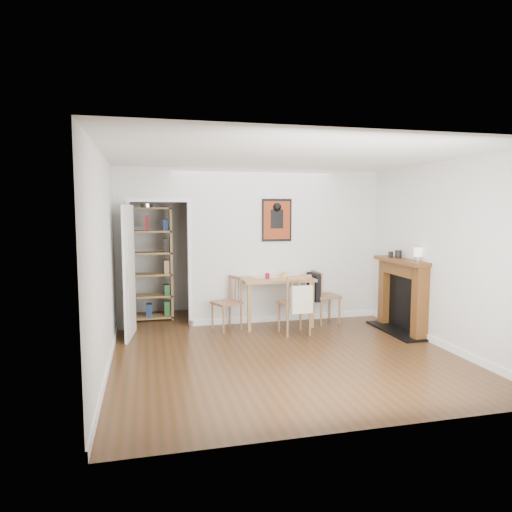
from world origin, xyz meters
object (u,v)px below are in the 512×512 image
object	(u,v)px
chair_front	(295,303)
dining_table	(276,283)
chair_left	(227,303)
orange_fruit	(284,274)
bookshelf	(148,264)
ceramic_jar_b	(391,254)
ceramic_jar_a	(398,254)
chair_right	(325,296)
notebook	(292,276)
fireplace	(402,293)
red_glass	(267,276)
mantel_lamp	(418,253)

from	to	relation	value
chair_front	dining_table	bearing A→B (deg)	101.79
chair_left	orange_fruit	bearing A→B (deg)	13.59
bookshelf	chair_front	bearing A→B (deg)	-34.76
ceramic_jar_b	ceramic_jar_a	bearing A→B (deg)	-53.86
chair_right	chair_front	bearing A→B (deg)	-141.44
chair_right	chair_front	xyz separation A→B (m)	(-0.73, -0.58, 0.02)
chair_right	ceramic_jar_b	xyz separation A→B (m)	(0.89, -0.58, 0.74)
bookshelf	notebook	distance (m)	2.52
bookshelf	fireplace	world-z (taller)	bookshelf
chair_front	fireplace	size ratio (longest dim) A/B	0.76
chair_left	orange_fruit	world-z (taller)	orange_fruit
chair_right	ceramic_jar_a	size ratio (longest dim) A/B	7.14
chair_right	ceramic_jar_b	distance (m)	1.30
fireplace	bookshelf	bearing A→B (deg)	155.74
dining_table	notebook	distance (m)	0.32
red_glass	ceramic_jar_b	distance (m)	2.02
chair_left	chair_right	xyz separation A→B (m)	(1.71, 0.09, 0.03)
dining_table	orange_fruit	distance (m)	0.26
bookshelf	mantel_lamp	xyz separation A→B (m)	(3.90, -2.13, 0.31)
dining_table	orange_fruit	world-z (taller)	orange_fruit
chair_right	chair_left	bearing A→B (deg)	-177.09
fireplace	ceramic_jar_a	distance (m)	0.62
chair_right	red_glass	bearing A→B (deg)	-177.67
fireplace	ceramic_jar_b	size ratio (longest dim) A/B	13.13
chair_right	fireplace	size ratio (longest dim) A/B	0.71
chair_left	ceramic_jar_a	distance (m)	2.86
dining_table	chair_front	bearing A→B (deg)	-78.21
fireplace	orange_fruit	distance (m)	1.94
red_glass	mantel_lamp	distance (m)	2.36
chair_left	orange_fruit	distance (m)	1.14
chair_front	bookshelf	bearing A→B (deg)	145.24
bookshelf	orange_fruit	world-z (taller)	bookshelf
chair_left	red_glass	size ratio (longest dim) A/B	9.44
chair_right	chair_front	world-z (taller)	chair_front
chair_left	bookshelf	xyz separation A→B (m)	(-1.21, 1.02, 0.55)
chair_left	ceramic_jar_b	world-z (taller)	ceramic_jar_b
dining_table	ceramic_jar_b	world-z (taller)	ceramic_jar_b
chair_left	ceramic_jar_b	bearing A→B (deg)	-10.72
bookshelf	orange_fruit	distance (m)	2.38
dining_table	fireplace	distance (m)	2.03
ceramic_jar_a	ceramic_jar_b	size ratio (longest dim) A/B	1.31
dining_table	chair_front	xyz separation A→B (m)	(0.13, -0.61, -0.22)
fireplace	ceramic_jar_a	world-z (taller)	ceramic_jar_a
dining_table	orange_fruit	size ratio (longest dim) A/B	16.14
bookshelf	ceramic_jar_a	distance (m)	4.22
chair_front	bookshelf	xyz separation A→B (m)	(-2.19, 1.52, 0.50)
chair_left	chair_front	bearing A→B (deg)	-26.80
bookshelf	mantel_lamp	world-z (taller)	bookshelf
mantel_lamp	fireplace	bearing A→B (deg)	91.04
red_glass	chair_left	bearing A→B (deg)	-176.22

